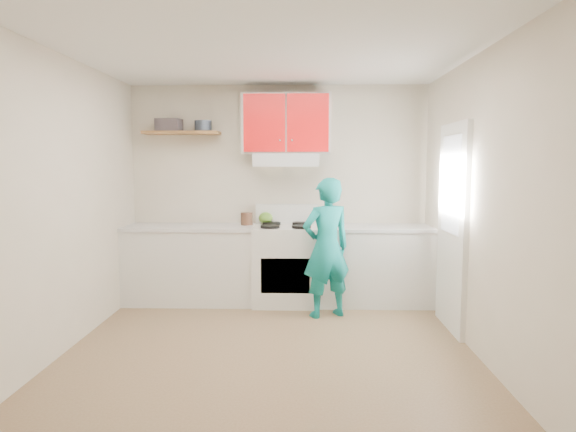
{
  "coord_description": "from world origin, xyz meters",
  "views": [
    {
      "loc": [
        0.28,
        -4.24,
        1.65
      ],
      "look_at": [
        0.15,
        0.55,
        1.15
      ],
      "focal_mm": 31.13,
      "sensor_mm": 36.0,
      "label": 1
    }
  ],
  "objects_px": {
    "stove": "(286,265)",
    "person": "(326,248)",
    "kettle": "(266,218)",
    "crock": "(247,220)",
    "tin": "(203,126)"
  },
  "relations": [
    {
      "from": "stove",
      "to": "person",
      "type": "distance_m",
      "value": 0.74
    },
    {
      "from": "kettle",
      "to": "crock",
      "type": "relative_size",
      "value": 1.0
    },
    {
      "from": "kettle",
      "to": "crock",
      "type": "height_order",
      "value": "crock"
    },
    {
      "from": "kettle",
      "to": "crock",
      "type": "bearing_deg",
      "value": -177.59
    },
    {
      "from": "stove",
      "to": "tin",
      "type": "xyz_separation_m",
      "value": [
        -0.99,
        0.16,
        1.64
      ]
    },
    {
      "from": "stove",
      "to": "tin",
      "type": "relative_size",
      "value": 4.53
    },
    {
      "from": "kettle",
      "to": "person",
      "type": "height_order",
      "value": "person"
    },
    {
      "from": "kettle",
      "to": "tin",
      "type": "bearing_deg",
      "value": 161.9
    },
    {
      "from": "stove",
      "to": "crock",
      "type": "relative_size",
      "value": 5.34
    },
    {
      "from": "stove",
      "to": "crock",
      "type": "height_order",
      "value": "crock"
    },
    {
      "from": "kettle",
      "to": "crock",
      "type": "distance_m",
      "value": 0.24
    },
    {
      "from": "person",
      "to": "stove",
      "type": "bearing_deg",
      "value": -71.71
    },
    {
      "from": "crock",
      "to": "tin",
      "type": "bearing_deg",
      "value": 174.93
    },
    {
      "from": "tin",
      "to": "kettle",
      "type": "xyz_separation_m",
      "value": [
        0.74,
        0.06,
        -1.11
      ]
    },
    {
      "from": "stove",
      "to": "kettle",
      "type": "bearing_deg",
      "value": 140.3
    }
  ]
}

